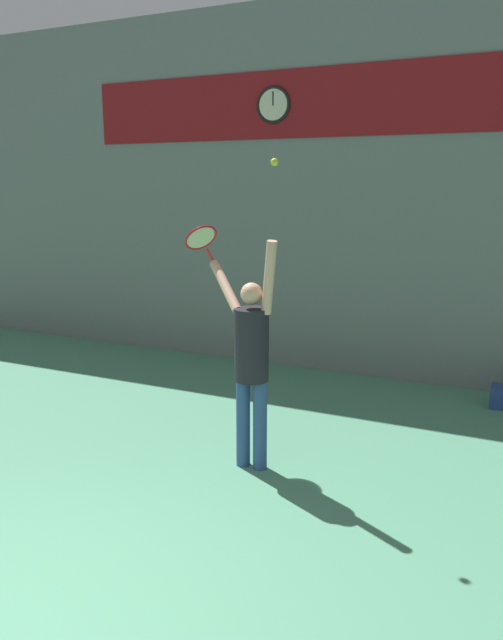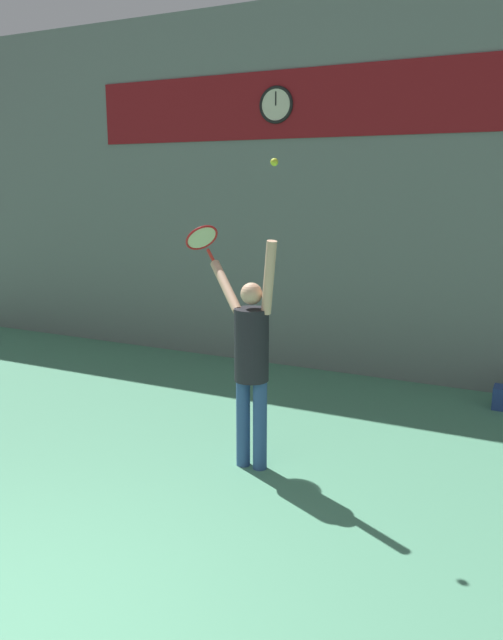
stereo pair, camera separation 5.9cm
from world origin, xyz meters
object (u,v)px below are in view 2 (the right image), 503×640
at_px(scoreboard_clock, 276,105).
at_px(tennis_ball, 274,162).
at_px(tennis_racket, 202,239).
at_px(tennis_player, 251,356).

relative_size(scoreboard_clock, tennis_ball, 7.72).
relative_size(tennis_racket, tennis_ball, 6.63).
bearing_deg(tennis_player, tennis_racket, 148.86).
relative_size(scoreboard_clock, tennis_player, 0.23).
distance_m(scoreboard_clock, tennis_player, 4.29).
distance_m(tennis_player, tennis_racket, 1.34).
xyz_separation_m(scoreboard_clock, tennis_player, (1.19, -3.22, -2.58)).
bearing_deg(tennis_racket, tennis_ball, -27.17).
xyz_separation_m(tennis_player, tennis_ball, (0.24, -0.05, 1.70)).
distance_m(tennis_player, tennis_ball, 1.72).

